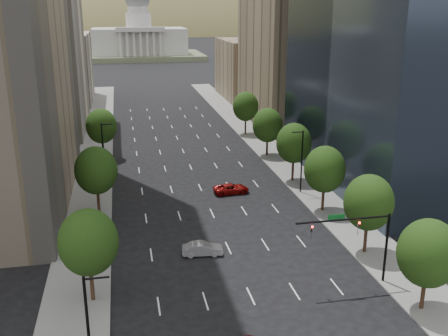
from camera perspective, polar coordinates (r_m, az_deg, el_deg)
sidewalk_left at (r=74.74m, az=-14.48°, el=-2.80°), size 6.00×200.00×0.15m
sidewalk_right at (r=79.00m, az=8.54°, el=-1.32°), size 6.00×200.00×0.15m
midrise_cream_left at (r=114.37m, az=-19.06°, el=12.67°), size 14.00×30.00×35.00m
filler_left at (r=147.80m, az=-17.18°, el=10.41°), size 14.00×26.00×18.00m
parking_tan_right at (r=116.23m, az=6.66°, el=12.31°), size 14.00×30.00×30.00m
filler_right at (r=148.54m, az=2.62°, el=10.80°), size 14.00×26.00×16.00m
tree_right_0 at (r=47.29m, az=21.51°, el=-8.71°), size 5.20×5.20×8.39m
tree_right_1 at (r=55.84m, az=15.59°, el=-3.67°), size 5.20×5.20×8.75m
tree_right_2 at (r=66.15m, az=10.99°, el=-0.15°), size 5.20×5.20×8.61m
tree_right_3 at (r=76.84m, az=7.68°, el=2.72°), size 5.20×5.20×8.89m
tree_right_4 at (r=89.90m, az=4.80°, el=4.70°), size 5.20×5.20×8.46m
tree_right_5 at (r=104.98m, az=2.39°, el=6.76°), size 5.20×5.20×8.75m
tree_left_0 at (r=46.62m, az=-14.66°, el=-7.90°), size 5.20×5.20×8.75m
tree_left_1 at (r=65.21m, az=-13.86°, el=-0.27°), size 5.20×5.20×8.97m
tree_left_2 at (r=90.41m, az=-13.30°, el=4.50°), size 5.20×5.20×8.68m
streetlight_rn at (r=72.40m, az=8.49°, el=0.90°), size 1.70×0.20×9.00m
streetlight_ls at (r=36.58m, az=-14.54°, el=-17.14°), size 1.70×0.20×9.00m
streetlight_ln at (r=77.97m, az=-13.08°, el=1.83°), size 1.70×0.20×9.00m
traffic_signal at (r=49.63m, az=15.00°, el=-7.06°), size 9.12×0.40×7.38m
capitol at (r=260.64m, az=-9.27°, el=13.61°), size 60.00×40.00×35.20m
foothills at (r=614.50m, az=-7.21°, el=11.48°), size 720.00×413.00×263.00m
car_silver at (r=55.42m, az=-2.37°, el=-8.86°), size 4.40×1.88×1.41m
car_red_far at (r=72.69m, az=0.79°, el=-2.28°), size 5.14×2.67×1.38m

